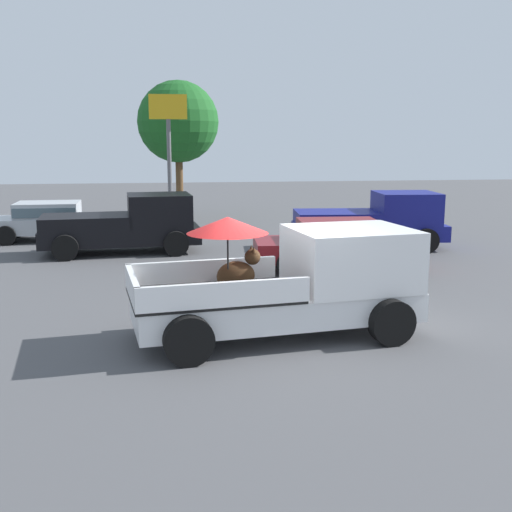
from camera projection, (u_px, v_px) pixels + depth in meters
The scene contains 8 objects.
ground_plane at pixel (276, 336), 11.01m from camera, with size 80.00×80.00×0.00m, color #4C4C4F.
pickup_truck_main at pixel (300, 282), 10.94m from camera, with size 5.26×2.81×2.19m.
pickup_truck_red at pixel (375, 221), 19.78m from camera, with size 4.93×2.48×1.80m.
pickup_truck_far at pixel (127, 225), 18.97m from camera, with size 4.94×2.50×1.80m.
parked_sedan_near at pixel (50, 219), 21.32m from camera, with size 4.34×2.07×1.33m.
parked_sedan_far at pixel (336, 242), 16.58m from camera, with size 4.41×2.19×1.33m.
motel_sign at pixel (169, 136), 22.86m from camera, with size 1.40×0.16×5.10m.
tree_by_lot at pixel (178, 122), 26.75m from camera, with size 3.54×3.54×5.99m.
Camera 1 is at (-1.84, -10.39, 3.48)m, focal length 43.11 mm.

